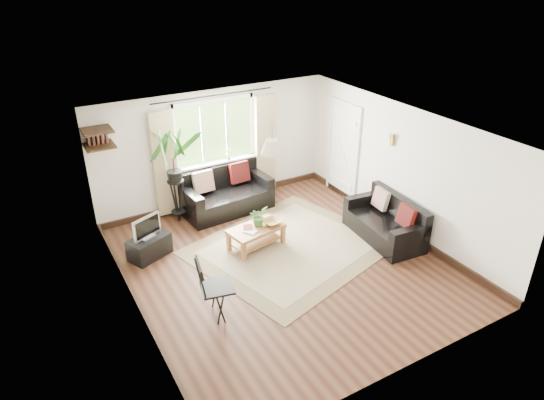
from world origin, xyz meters
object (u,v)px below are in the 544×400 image
sofa_back (227,192)px  sofa_right (385,220)px  tv_stand (149,247)px  coffee_table (256,237)px  folding_chair (217,288)px  palm_stand (175,177)px

sofa_back → sofa_right: 3.17m
sofa_back → tv_stand: bearing=-159.3°
sofa_right → coffee_table: sofa_right is taller
sofa_right → tv_stand: bearing=-106.2°
sofa_back → tv_stand: sofa_back is taller
sofa_right → folding_chair: bearing=-77.4°
sofa_right → coffee_table: 2.37m
sofa_back → sofa_right: bearing=-54.0°
coffee_table → sofa_back: bearing=84.7°
sofa_back → sofa_right: (2.05, -2.42, -0.05)m
sofa_right → folding_chair: folding_chair is taller
sofa_right → palm_stand: size_ratio=0.84×
sofa_right → palm_stand: palm_stand is taller
coffee_table → tv_stand: coffee_table is taller
sofa_right → palm_stand: (-3.07, 2.50, 0.57)m
sofa_back → sofa_right: size_ratio=1.12×
tv_stand → folding_chair: size_ratio=0.75×
coffee_table → sofa_right: bearing=-22.2°
palm_stand → tv_stand: bearing=-132.4°
sofa_back → palm_stand: bearing=171.5°
sofa_back → folding_chair: folding_chair is taller
tv_stand → folding_chair: folding_chair is taller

